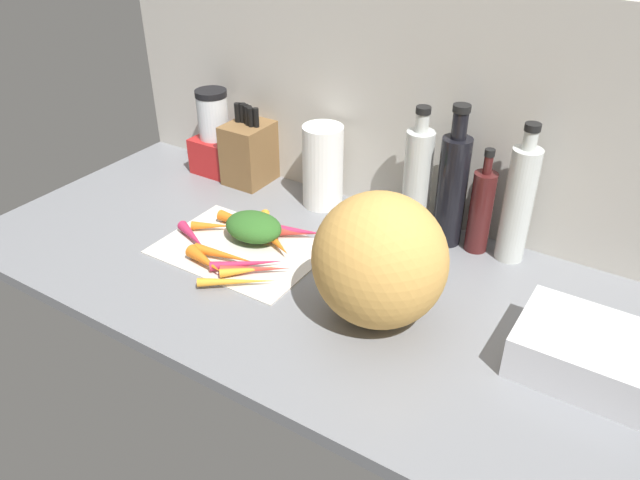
{
  "coord_description": "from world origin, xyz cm",
  "views": [
    {
      "loc": [
        67.85,
        -100.93,
        84.27
      ],
      "look_at": [
        4.23,
        -0.99,
        10.15
      ],
      "focal_mm": 34.87,
      "sensor_mm": 36.0,
      "label": 1
    }
  ],
  "objects_px": {
    "carrot_1": "(291,230)",
    "carrot_3": "(266,229)",
    "carrot_5": "(225,255)",
    "carrot_12": "(248,270)",
    "winter_squash": "(379,260)",
    "bottle_0": "(417,181)",
    "carrot_11": "(193,236)",
    "bottle_1": "(452,187)",
    "carrot_10": "(299,232)",
    "bottle_2": "(481,210)",
    "blender_appliance": "(215,137)",
    "carrot_0": "(247,264)",
    "paper_towel_roll": "(323,166)",
    "cutting_board": "(240,249)",
    "knife_block": "(249,152)",
    "dish_rack": "(588,353)",
    "carrot_9": "(237,282)",
    "carrot_7": "(276,242)",
    "carrot_2": "(247,224)",
    "carrot_4": "(205,261)",
    "carrot_6": "(212,226)",
    "bottle_3": "(518,203)",
    "carrot_8": "(256,269)"
  },
  "relations": [
    {
      "from": "cutting_board",
      "to": "bottle_2",
      "type": "height_order",
      "value": "bottle_2"
    },
    {
      "from": "winter_squash",
      "to": "bottle_1",
      "type": "relative_size",
      "value": 0.79
    },
    {
      "from": "carrot_3",
      "to": "carrot_5",
      "type": "xyz_separation_m",
      "value": [
        -0.01,
        -0.16,
        0.0
      ]
    },
    {
      "from": "dish_rack",
      "to": "paper_towel_roll",
      "type": "bearing_deg",
      "value": 159.06
    },
    {
      "from": "carrot_2",
      "to": "bottle_0",
      "type": "relative_size",
      "value": 0.53
    },
    {
      "from": "cutting_board",
      "to": "knife_block",
      "type": "height_order",
      "value": "knife_block"
    },
    {
      "from": "knife_block",
      "to": "carrot_5",
      "type": "bearing_deg",
      "value": -60.3
    },
    {
      "from": "winter_squash",
      "to": "bottle_2",
      "type": "bearing_deg",
      "value": 77.2
    },
    {
      "from": "carrot_2",
      "to": "carrot_3",
      "type": "bearing_deg",
      "value": 11.5
    },
    {
      "from": "carrot_4",
      "to": "paper_towel_roll",
      "type": "distance_m",
      "value": 0.44
    },
    {
      "from": "bottle_0",
      "to": "bottle_1",
      "type": "bearing_deg",
      "value": 1.61
    },
    {
      "from": "carrot_1",
      "to": "carrot_6",
      "type": "height_order",
      "value": "carrot_1"
    },
    {
      "from": "carrot_1",
      "to": "carrot_9",
      "type": "bearing_deg",
      "value": -85.59
    },
    {
      "from": "carrot_4",
      "to": "carrot_10",
      "type": "bearing_deg",
      "value": 64.29
    },
    {
      "from": "carrot_4",
      "to": "carrot_9",
      "type": "distance_m",
      "value": 0.11
    },
    {
      "from": "carrot_3",
      "to": "carrot_11",
      "type": "bearing_deg",
      "value": -135.2
    },
    {
      "from": "carrot_5",
      "to": "carrot_11",
      "type": "xyz_separation_m",
      "value": [
        -0.12,
        0.02,
        -0.0
      ]
    },
    {
      "from": "carrot_10",
      "to": "winter_squash",
      "type": "xyz_separation_m",
      "value": [
        0.31,
        -0.17,
        0.12
      ]
    },
    {
      "from": "carrot_10",
      "to": "cutting_board",
      "type": "bearing_deg",
      "value": -128.42
    },
    {
      "from": "carrot_12",
      "to": "carrot_3",
      "type": "bearing_deg",
      "value": 113.29
    },
    {
      "from": "carrot_0",
      "to": "paper_towel_roll",
      "type": "bearing_deg",
      "value": 93.97
    },
    {
      "from": "carrot_7",
      "to": "bottle_0",
      "type": "distance_m",
      "value": 0.38
    },
    {
      "from": "carrot_7",
      "to": "paper_towel_roll",
      "type": "relative_size",
      "value": 0.56
    },
    {
      "from": "bottle_2",
      "to": "bottle_3",
      "type": "xyz_separation_m",
      "value": [
        0.08,
        0.01,
        0.04
      ]
    },
    {
      "from": "winter_squash",
      "to": "bottle_3",
      "type": "relative_size",
      "value": 0.83
    },
    {
      "from": "carrot_6",
      "to": "carrot_10",
      "type": "distance_m",
      "value": 0.23
    },
    {
      "from": "carrot_9",
      "to": "dish_rack",
      "type": "bearing_deg",
      "value": 11.42
    },
    {
      "from": "carrot_2",
      "to": "carrot_9",
      "type": "xyz_separation_m",
      "value": [
        0.14,
        -0.21,
        -0.0
      ]
    },
    {
      "from": "carrot_11",
      "to": "bottle_1",
      "type": "xyz_separation_m",
      "value": [
        0.53,
        0.36,
        0.13
      ]
    },
    {
      "from": "carrot_10",
      "to": "bottle_2",
      "type": "bearing_deg",
      "value": 26.92
    },
    {
      "from": "blender_appliance",
      "to": "carrot_10",
      "type": "bearing_deg",
      "value": -24.55
    },
    {
      "from": "carrot_3",
      "to": "knife_block",
      "type": "height_order",
      "value": "knife_block"
    },
    {
      "from": "carrot_1",
      "to": "carrot_3",
      "type": "xyz_separation_m",
      "value": [
        -0.06,
        -0.02,
        -0.01
      ]
    },
    {
      "from": "carrot_9",
      "to": "bottle_3",
      "type": "height_order",
      "value": "bottle_3"
    },
    {
      "from": "bottle_3",
      "to": "carrot_9",
      "type": "bearing_deg",
      "value": -136.31
    },
    {
      "from": "bottle_0",
      "to": "carrot_5",
      "type": "bearing_deg",
      "value": -130.31
    },
    {
      "from": "paper_towel_roll",
      "to": "bottle_0",
      "type": "height_order",
      "value": "bottle_0"
    },
    {
      "from": "carrot_0",
      "to": "carrot_9",
      "type": "distance_m",
      "value": 0.07
    },
    {
      "from": "carrot_0",
      "to": "bottle_3",
      "type": "bearing_deg",
      "value": 37.78
    },
    {
      "from": "carrot_5",
      "to": "carrot_12",
      "type": "relative_size",
      "value": 1.24
    },
    {
      "from": "bottle_2",
      "to": "carrot_11",
      "type": "bearing_deg",
      "value": -149.44
    },
    {
      "from": "cutting_board",
      "to": "carrot_5",
      "type": "xyz_separation_m",
      "value": [
        0.0,
        -0.06,
        0.02
      ]
    },
    {
      "from": "paper_towel_roll",
      "to": "bottle_2",
      "type": "bearing_deg",
      "value": 0.83
    },
    {
      "from": "carrot_8",
      "to": "carrot_11",
      "type": "distance_m",
      "value": 0.22
    },
    {
      "from": "winter_squash",
      "to": "bottle_0",
      "type": "relative_size",
      "value": 0.84
    },
    {
      "from": "carrot_6",
      "to": "carrot_7",
      "type": "height_order",
      "value": "carrot_7"
    },
    {
      "from": "bottle_1",
      "to": "cutting_board",
      "type": "bearing_deg",
      "value": -142.6
    },
    {
      "from": "carrot_12",
      "to": "winter_squash",
      "type": "relative_size",
      "value": 0.46
    },
    {
      "from": "carrot_7",
      "to": "paper_towel_roll",
      "type": "height_order",
      "value": "paper_towel_roll"
    },
    {
      "from": "bottle_0",
      "to": "winter_squash",
      "type": "bearing_deg",
      "value": -76.76
    }
  ]
}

